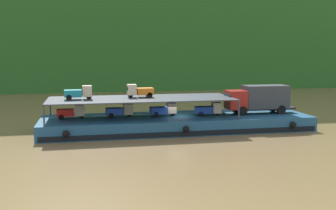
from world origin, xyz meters
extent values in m
plane|color=brown|center=(0.00, 0.00, 0.00)|extent=(400.00, 400.00, 0.00)
cube|color=navy|center=(0.00, 0.00, 0.75)|extent=(28.18, 7.52, 1.50)
cube|color=black|center=(0.00, -3.78, 0.35)|extent=(27.61, 0.06, 0.50)
sphere|color=black|center=(-11.27, -3.96, 0.85)|extent=(0.65, 0.65, 0.65)
sphere|color=black|center=(0.00, -3.96, 0.85)|extent=(0.65, 0.65, 0.65)
sphere|color=black|center=(11.27, -3.96, 0.85)|extent=(0.65, 0.65, 0.65)
cube|color=maroon|center=(6.49, -0.13, 3.10)|extent=(2.00, 2.19, 2.00)
cube|color=#192833|center=(5.46, -0.13, 3.45)|extent=(0.06, 1.84, 0.60)
cube|color=#33383D|center=(9.89, -0.13, 3.35)|extent=(4.80, 2.30, 2.50)
cube|color=black|center=(9.89, -0.13, 2.05)|extent=(6.80, 1.38, 0.20)
cylinder|color=black|center=(6.89, 0.88, 2.00)|extent=(1.00, 0.28, 1.00)
cylinder|color=black|center=(6.89, -1.14, 2.00)|extent=(1.00, 0.28, 1.00)
cylinder|color=black|center=(11.33, 0.88, 2.00)|extent=(1.00, 0.28, 1.00)
cylinder|color=black|center=(11.33, -1.14, 2.00)|extent=(1.00, 0.28, 1.00)
cylinder|color=#383D47|center=(5.61, 3.28, 2.50)|extent=(0.16, 0.16, 2.00)
cylinder|color=#383D47|center=(5.61, -3.28, 2.50)|extent=(0.16, 0.16, 2.00)
cylinder|color=#383D47|center=(-13.21, 3.28, 2.50)|extent=(0.16, 0.16, 2.00)
cylinder|color=#383D47|center=(-13.21, -3.28, 2.50)|extent=(0.16, 0.16, 2.00)
cube|color=#383D47|center=(-3.80, 0.00, 3.45)|extent=(18.98, 6.72, 0.10)
cube|color=red|center=(-11.50, 0.52, 2.13)|extent=(1.74, 1.26, 0.70)
cube|color=beige|center=(-10.10, 0.57, 2.33)|extent=(0.93, 1.03, 1.10)
cube|color=#19232D|center=(-9.63, 0.58, 2.44)|extent=(0.07, 0.85, 0.38)
cylinder|color=black|center=(-9.95, 0.57, 1.78)|extent=(0.56, 0.16, 0.56)
cylinder|color=black|center=(-11.88, -0.02, 1.78)|extent=(0.56, 0.16, 0.56)
cylinder|color=black|center=(-11.92, 1.04, 1.78)|extent=(0.56, 0.16, 0.56)
cube|color=#1E47B7|center=(-6.57, 0.42, 2.13)|extent=(1.76, 1.29, 0.70)
cube|color=#C6B793|center=(-5.18, 0.50, 2.33)|extent=(0.95, 1.05, 1.10)
cube|color=#19232D|center=(-4.71, 0.53, 2.44)|extent=(0.09, 0.85, 0.38)
cylinder|color=black|center=(-5.03, 0.51, 1.78)|extent=(0.57, 0.17, 0.56)
cylinder|color=black|center=(-6.94, -0.13, 1.78)|extent=(0.57, 0.17, 0.56)
cylinder|color=black|center=(-7.00, 0.93, 1.78)|extent=(0.57, 0.17, 0.56)
cube|color=#1E47B7|center=(-1.97, 0.25, 2.13)|extent=(1.75, 1.26, 0.70)
cube|color=beige|center=(-0.57, 0.30, 2.33)|extent=(0.94, 1.03, 1.10)
cube|color=#19232D|center=(-0.10, 0.32, 2.44)|extent=(0.07, 0.85, 0.38)
cylinder|color=black|center=(-0.42, 0.31, 1.78)|extent=(0.56, 0.16, 0.56)
cylinder|color=black|center=(-2.35, -0.30, 1.78)|extent=(0.56, 0.16, 0.56)
cylinder|color=black|center=(-2.39, 0.76, 1.78)|extent=(0.56, 0.16, 0.56)
cube|color=#1E47B7|center=(2.76, -0.40, 2.13)|extent=(1.75, 1.28, 0.70)
cube|color=beige|center=(4.16, -0.47, 2.33)|extent=(0.95, 1.04, 1.10)
cube|color=#19232D|center=(4.63, -0.49, 2.44)|extent=(0.08, 0.85, 0.38)
cylinder|color=black|center=(4.31, -0.48, 1.78)|extent=(0.57, 0.17, 0.56)
cylinder|color=black|center=(2.34, -0.91, 1.78)|extent=(0.57, 0.17, 0.56)
cylinder|color=black|center=(2.39, 0.14, 1.78)|extent=(0.57, 0.17, 0.56)
cube|color=teal|center=(-10.68, -0.02, 4.13)|extent=(1.75, 1.27, 0.70)
cube|color=#C6B793|center=(-9.28, 0.04, 4.33)|extent=(0.94, 1.03, 1.10)
cube|color=#19232D|center=(-8.81, 0.06, 4.44)|extent=(0.07, 0.85, 0.38)
cylinder|color=black|center=(-9.13, 0.04, 3.78)|extent=(0.57, 0.16, 0.56)
cylinder|color=black|center=(-11.06, -0.56, 3.78)|extent=(0.57, 0.16, 0.56)
cylinder|color=black|center=(-11.10, 0.50, 3.78)|extent=(0.57, 0.16, 0.56)
cube|color=orange|center=(-3.31, 0.71, 4.13)|extent=(1.74, 1.26, 0.70)
cube|color=beige|center=(-4.71, 0.66, 4.33)|extent=(0.93, 1.03, 1.10)
cube|color=#19232D|center=(-5.18, 0.64, 4.44)|extent=(0.07, 0.85, 0.38)
cylinder|color=black|center=(-4.86, 0.65, 3.78)|extent=(0.56, 0.16, 0.56)
cylinder|color=black|center=(-2.93, 1.25, 3.78)|extent=(0.56, 0.16, 0.56)
cylinder|color=black|center=(-2.89, 0.19, 3.78)|extent=(0.56, 0.16, 0.56)
camera|label=1|loc=(-9.28, -40.74, 8.31)|focal=42.75mm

